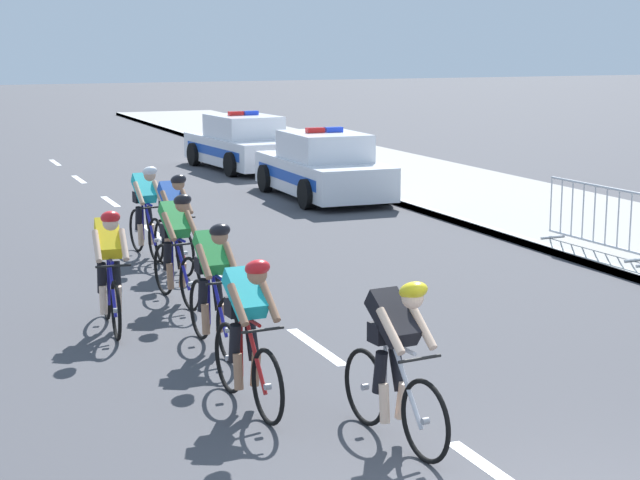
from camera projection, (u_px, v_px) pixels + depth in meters
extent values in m
cube|color=gray|center=(502.00, 200.00, 22.97)|extent=(4.59, 60.00, 0.12)
cube|color=#9E9E99|center=(412.00, 206.00, 22.14)|extent=(0.16, 60.00, 0.13)
cube|color=white|center=(500.00, 476.00, 8.62)|extent=(0.14, 1.60, 0.01)
cube|color=white|center=(316.00, 346.00, 12.25)|extent=(0.14, 1.60, 0.01)
cube|color=white|center=(216.00, 276.00, 15.89)|extent=(0.14, 1.60, 0.01)
cube|color=white|center=(153.00, 232.00, 19.52)|extent=(0.14, 1.60, 0.01)
cube|color=white|center=(110.00, 201.00, 23.15)|extent=(0.14, 1.60, 0.01)
cube|color=white|center=(79.00, 179.00, 26.78)|extent=(0.14, 1.60, 0.01)
cube|color=white|center=(55.00, 163.00, 30.42)|extent=(0.14, 1.60, 0.01)
torus|color=black|center=(425.00, 421.00, 8.85)|extent=(0.12, 0.72, 0.72)
cylinder|color=#99999E|center=(425.00, 421.00, 8.85)|extent=(0.07, 0.07, 0.06)
torus|color=black|center=(365.00, 387.00, 9.72)|extent=(0.12, 0.72, 0.72)
cylinder|color=#99999E|center=(365.00, 387.00, 9.72)|extent=(0.07, 0.07, 0.06)
cylinder|color=silver|center=(398.00, 346.00, 9.14)|extent=(0.09, 0.55, 0.04)
cylinder|color=silver|center=(408.00, 387.00, 9.05)|extent=(0.09, 0.48, 0.63)
cylinder|color=silver|center=(385.00, 373.00, 9.37)|extent=(0.04, 0.04, 0.65)
cylinder|color=black|center=(420.00, 359.00, 8.84)|extent=(0.42, 0.07, 0.03)
cube|color=black|center=(386.00, 336.00, 9.31)|extent=(0.12, 0.23, 0.05)
cube|color=black|center=(393.00, 317.00, 9.16)|extent=(0.33, 0.57, 0.46)
cube|color=black|center=(386.00, 332.00, 9.29)|extent=(0.30, 0.23, 0.18)
cylinder|color=black|center=(397.00, 369.00, 9.35)|extent=(0.13, 0.23, 0.40)
cylinder|color=beige|center=(402.00, 400.00, 9.33)|extent=(0.10, 0.16, 0.36)
cylinder|color=black|center=(380.00, 372.00, 9.27)|extent=(0.13, 0.18, 0.40)
cylinder|color=beige|center=(384.00, 403.00, 9.25)|extent=(0.10, 0.13, 0.36)
cylinder|color=beige|center=(422.00, 326.00, 9.06)|extent=(0.12, 0.41, 0.35)
cylinder|color=beige|center=(391.00, 331.00, 8.91)|extent=(0.12, 0.41, 0.35)
sphere|color=beige|center=(413.00, 298.00, 8.86)|extent=(0.19, 0.19, 0.19)
ellipsoid|color=yellow|center=(413.00, 291.00, 8.83)|extent=(0.26, 0.34, 0.24)
torus|color=black|center=(268.00, 387.00, 9.73)|extent=(0.09, 0.73, 0.72)
cylinder|color=#99999E|center=(268.00, 387.00, 9.73)|extent=(0.06, 0.06, 0.06)
torus|color=black|center=(229.00, 358.00, 10.61)|extent=(0.09, 0.73, 0.72)
cylinder|color=#99999E|center=(229.00, 358.00, 10.61)|extent=(0.06, 0.06, 0.06)
cylinder|color=#B21919|center=(249.00, 319.00, 10.02)|extent=(0.07, 0.55, 0.04)
cylinder|color=#B21919|center=(256.00, 357.00, 9.93)|extent=(0.07, 0.48, 0.63)
cylinder|color=#B21919|center=(241.00, 344.00, 10.26)|extent=(0.04, 0.04, 0.65)
cylinder|color=black|center=(263.00, 330.00, 9.72)|extent=(0.42, 0.05, 0.03)
cube|color=black|center=(241.00, 310.00, 10.19)|extent=(0.11, 0.23, 0.05)
cube|color=#19B2B7|center=(245.00, 293.00, 10.04)|extent=(0.31, 0.57, 0.45)
cube|color=black|center=(241.00, 306.00, 10.17)|extent=(0.29, 0.22, 0.18)
cylinder|color=black|center=(252.00, 341.00, 10.23)|extent=(0.12, 0.23, 0.40)
cylinder|color=#9E7051|center=(255.00, 369.00, 10.21)|extent=(0.10, 0.16, 0.36)
cylinder|color=black|center=(235.00, 343.00, 10.16)|extent=(0.12, 0.18, 0.40)
cylinder|color=#9E7051|center=(238.00, 372.00, 10.13)|extent=(0.10, 0.13, 0.36)
cylinder|color=#9E7051|center=(270.00, 301.00, 9.93)|extent=(0.10, 0.41, 0.35)
cylinder|color=#9E7051|center=(238.00, 305.00, 9.79)|extent=(0.10, 0.41, 0.35)
sphere|color=#9E7051|center=(257.00, 274.00, 9.73)|extent=(0.19, 0.19, 0.19)
ellipsoid|color=red|center=(257.00, 268.00, 9.71)|extent=(0.25, 0.33, 0.24)
torus|color=black|center=(228.00, 330.00, 11.61)|extent=(0.07, 0.73, 0.72)
cylinder|color=#99999E|center=(228.00, 330.00, 11.61)|extent=(0.06, 0.06, 0.06)
torus|color=black|center=(200.00, 309.00, 12.51)|extent=(0.07, 0.73, 0.72)
cylinder|color=#99999E|center=(200.00, 309.00, 12.51)|extent=(0.06, 0.06, 0.06)
cylinder|color=#1E1E99|center=(214.00, 274.00, 11.91)|extent=(0.05, 0.55, 0.04)
cylinder|color=#1E1E99|center=(219.00, 306.00, 11.82)|extent=(0.06, 0.48, 0.63)
cylinder|color=#1E1E99|center=(209.00, 297.00, 12.15)|extent=(0.04, 0.04, 0.65)
cylinder|color=black|center=(224.00, 283.00, 11.60)|extent=(0.42, 0.04, 0.03)
cube|color=black|center=(208.00, 268.00, 12.09)|extent=(0.11, 0.22, 0.05)
cube|color=green|center=(211.00, 252.00, 11.94)|extent=(0.30, 0.55, 0.47)
cube|color=black|center=(208.00, 264.00, 12.07)|extent=(0.29, 0.21, 0.18)
cylinder|color=black|center=(218.00, 294.00, 12.13)|extent=(0.12, 0.23, 0.40)
cylinder|color=#9E7051|center=(221.00, 317.00, 12.10)|extent=(0.10, 0.16, 0.36)
cylinder|color=black|center=(203.00, 295.00, 12.05)|extent=(0.12, 0.17, 0.40)
cylinder|color=#9E7051|center=(206.00, 319.00, 12.03)|extent=(0.09, 0.13, 0.36)
cylinder|color=#9E7051|center=(231.00, 259.00, 11.82)|extent=(0.09, 0.40, 0.35)
cylinder|color=#9E7051|center=(204.00, 262.00, 11.69)|extent=(0.09, 0.40, 0.35)
sphere|color=#9E7051|center=(220.00, 236.00, 11.62)|extent=(0.19, 0.19, 0.19)
ellipsoid|color=black|center=(220.00, 230.00, 11.60)|extent=(0.24, 0.32, 0.24)
torus|color=black|center=(116.00, 311.00, 12.45)|extent=(0.10, 0.73, 0.72)
cylinder|color=#99999E|center=(116.00, 311.00, 12.45)|extent=(0.06, 0.06, 0.06)
torus|color=black|center=(106.00, 292.00, 13.39)|extent=(0.10, 0.73, 0.72)
cylinder|color=#99999E|center=(106.00, 292.00, 13.39)|extent=(0.06, 0.06, 0.06)
cylinder|color=#1E1E99|center=(110.00, 259.00, 12.77)|extent=(0.08, 0.55, 0.04)
cylinder|color=#1E1E99|center=(112.00, 288.00, 12.67)|extent=(0.08, 0.48, 0.63)
cylinder|color=#1E1E99|center=(109.00, 279.00, 13.02)|extent=(0.04, 0.04, 0.65)
cylinder|color=black|center=(113.00, 266.00, 12.45)|extent=(0.42, 0.06, 0.03)
cube|color=black|center=(108.00, 252.00, 12.95)|extent=(0.12, 0.23, 0.05)
cube|color=yellow|center=(108.00, 238.00, 12.80)|extent=(0.32, 0.56, 0.47)
cube|color=black|center=(108.00, 249.00, 12.93)|extent=(0.29, 0.22, 0.18)
cylinder|color=black|center=(116.00, 277.00, 12.98)|extent=(0.13, 0.23, 0.40)
cylinder|color=beige|center=(118.00, 299.00, 12.95)|extent=(0.10, 0.16, 0.36)
cylinder|color=black|center=(102.00, 278.00, 12.92)|extent=(0.12, 0.18, 0.40)
cylinder|color=beige|center=(103.00, 300.00, 12.90)|extent=(0.10, 0.13, 0.36)
cylinder|color=beige|center=(124.00, 245.00, 12.65)|extent=(0.11, 0.41, 0.35)
cylinder|color=beige|center=(97.00, 246.00, 12.56)|extent=(0.11, 0.41, 0.35)
sphere|color=beige|center=(110.00, 223.00, 12.47)|extent=(0.19, 0.19, 0.19)
ellipsoid|color=red|center=(110.00, 217.00, 12.45)|extent=(0.25, 0.33, 0.24)
torus|color=black|center=(190.00, 284.00, 13.80)|extent=(0.12, 0.72, 0.72)
cylinder|color=#99999E|center=(190.00, 284.00, 13.80)|extent=(0.07, 0.07, 0.06)
torus|color=black|center=(164.00, 270.00, 14.66)|extent=(0.12, 0.72, 0.72)
cylinder|color=#99999E|center=(164.00, 270.00, 14.66)|extent=(0.07, 0.07, 0.06)
cylinder|color=#1E1E99|center=(177.00, 238.00, 14.09)|extent=(0.10, 0.55, 0.04)
cylinder|color=#1E1E99|center=(182.00, 264.00, 14.00)|extent=(0.09, 0.48, 0.63)
cylinder|color=#1E1E99|center=(172.00, 258.00, 14.32)|extent=(0.04, 0.04, 0.65)
cylinder|color=black|center=(187.00, 244.00, 13.79)|extent=(0.42, 0.07, 0.03)
cube|color=black|center=(172.00, 233.00, 14.25)|extent=(0.12, 0.23, 0.05)
cube|color=green|center=(175.00, 220.00, 14.11)|extent=(0.34, 0.57, 0.47)
cube|color=black|center=(172.00, 230.00, 14.24)|extent=(0.30, 0.23, 0.18)
cylinder|color=black|center=(180.00, 255.00, 14.30)|extent=(0.13, 0.23, 0.40)
cylinder|color=#9E7051|center=(183.00, 275.00, 14.28)|extent=(0.11, 0.16, 0.36)
cylinder|color=black|center=(168.00, 256.00, 14.21)|extent=(0.13, 0.18, 0.40)
cylinder|color=#9E7051|center=(170.00, 276.00, 14.20)|extent=(0.10, 0.13, 0.36)
cylinder|color=#9E7051|center=(192.00, 225.00, 14.01)|extent=(0.12, 0.41, 0.35)
cylinder|color=#9E7051|center=(169.00, 227.00, 13.85)|extent=(0.12, 0.41, 0.35)
sphere|color=#9E7051|center=(182.00, 205.00, 13.80)|extent=(0.19, 0.19, 0.19)
ellipsoid|color=black|center=(182.00, 200.00, 13.78)|extent=(0.26, 0.34, 0.24)
torus|color=black|center=(185.00, 253.00, 15.79)|extent=(0.12, 0.72, 0.72)
cylinder|color=#99999E|center=(185.00, 253.00, 15.79)|extent=(0.07, 0.07, 0.06)
torus|color=black|center=(163.00, 242.00, 16.65)|extent=(0.12, 0.72, 0.72)
cylinder|color=#99999E|center=(163.00, 242.00, 16.65)|extent=(0.07, 0.07, 0.06)
cylinder|color=#B21919|center=(174.00, 213.00, 16.08)|extent=(0.09, 0.55, 0.04)
cylinder|color=#B21919|center=(178.00, 236.00, 15.99)|extent=(0.09, 0.48, 0.63)
cylinder|color=#B21919|center=(170.00, 231.00, 16.31)|extent=(0.04, 0.04, 0.65)
cylinder|color=black|center=(182.00, 218.00, 15.78)|extent=(0.42, 0.07, 0.03)
cube|color=black|center=(169.00, 209.00, 16.24)|extent=(0.12, 0.23, 0.05)
cube|color=blue|center=(172.00, 197.00, 16.10)|extent=(0.33, 0.56, 0.47)
cube|color=black|center=(169.00, 206.00, 16.23)|extent=(0.30, 0.23, 0.18)
cylinder|color=black|center=(177.00, 228.00, 16.29)|extent=(0.13, 0.23, 0.40)
cylinder|color=#9E7051|center=(179.00, 246.00, 16.27)|extent=(0.10, 0.16, 0.36)
cylinder|color=black|center=(166.00, 229.00, 16.21)|extent=(0.13, 0.18, 0.40)
cylinder|color=#9E7051|center=(168.00, 247.00, 16.19)|extent=(0.10, 0.13, 0.36)
cylinder|color=#9E7051|center=(187.00, 202.00, 15.99)|extent=(0.12, 0.41, 0.35)
cylinder|color=#9E7051|center=(167.00, 203.00, 15.85)|extent=(0.12, 0.41, 0.35)
sphere|color=#9E7051|center=(178.00, 184.00, 15.79)|extent=(0.19, 0.19, 0.19)
ellipsoid|color=black|center=(178.00, 180.00, 15.77)|extent=(0.26, 0.34, 0.24)
torus|color=black|center=(156.00, 240.00, 16.78)|extent=(0.11, 0.73, 0.72)
cylinder|color=#99999E|center=(156.00, 240.00, 16.78)|extent=(0.07, 0.07, 0.06)
torus|color=black|center=(137.00, 230.00, 17.65)|extent=(0.11, 0.73, 0.72)
cylinder|color=#99999E|center=(137.00, 230.00, 17.65)|extent=(0.07, 0.07, 0.06)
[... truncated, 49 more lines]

